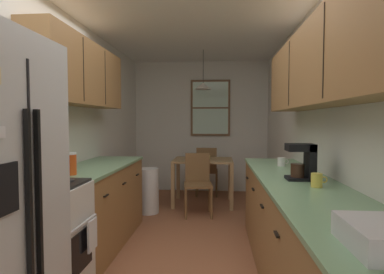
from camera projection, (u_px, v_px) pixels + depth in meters
ground_plane at (189, 240)px, 3.66m from camera, size 12.00×12.00×0.00m
wall_left at (75, 130)px, 3.71m from camera, size 0.10×9.00×2.55m
wall_right at (309, 131)px, 3.49m from camera, size 0.10×9.00×2.55m
wall_back at (201, 127)px, 6.24m from camera, size 4.40×0.10×2.55m
ceiling_slab at (189, 14)px, 3.53m from camera, size 4.40×9.00×0.08m
stove_range at (37, 245)px, 2.32m from camera, size 0.66×0.62×1.10m
microwave_over_range at (18, 79)px, 2.26m from camera, size 0.39×0.57×0.31m
counter_left at (97, 205)px, 3.48m from camera, size 0.64×1.72×0.90m
upper_cabinets_left at (81, 74)px, 3.37m from camera, size 0.33×1.80×0.67m
counter_right at (301, 238)px, 2.51m from camera, size 0.64×3.16×0.90m
upper_cabinets_right at (325, 64)px, 2.38m from camera, size 0.33×2.84×0.63m
dining_table at (203, 167)px, 5.21m from camera, size 0.97×0.74×0.75m
dining_chair_near at (198, 181)px, 4.65m from camera, size 0.44×0.44×0.90m
dining_chair_far at (207, 169)px, 5.79m from camera, size 0.40×0.40×0.90m
pendant_light at (203, 86)px, 5.15m from camera, size 0.27×0.27×0.64m
back_window at (210, 108)px, 6.13m from camera, size 0.77×0.05×1.09m
trash_bin at (149, 191)px, 4.72m from camera, size 0.30×0.30×0.67m
storage_canister at (70, 164)px, 2.83m from camera, size 0.12×0.12×0.20m
dish_towel at (92, 235)px, 2.44m from camera, size 0.02×0.16×0.24m
coffee_maker at (304, 161)px, 2.58m from camera, size 0.22×0.18×0.30m
mug_by_coffeemaker at (317, 180)px, 2.30m from camera, size 0.12×0.08×0.10m
mug_spare at (282, 162)px, 3.38m from camera, size 0.12×0.08×0.09m
table_serving_bowl at (204, 157)px, 5.23m from camera, size 0.21×0.21×0.06m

